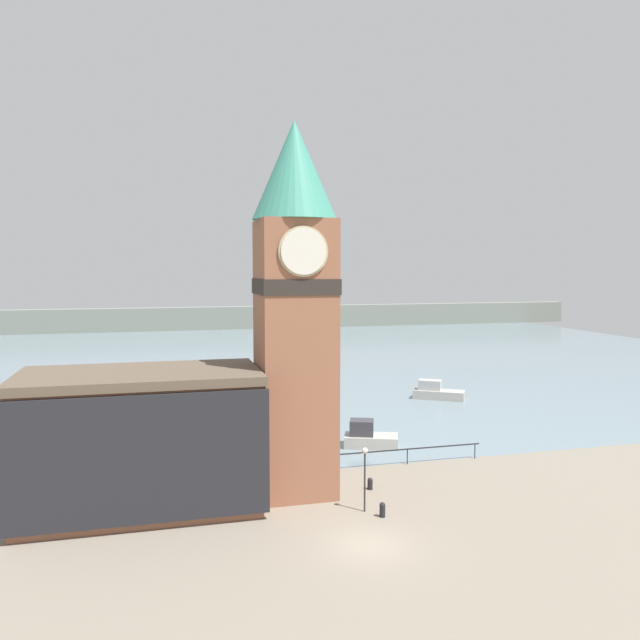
% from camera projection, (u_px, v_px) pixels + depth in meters
% --- Properties ---
extents(ground_plane, '(160.00, 160.00, 0.00)m').
position_uv_depth(ground_plane, '(368.00, 546.00, 30.21)').
color(ground_plane, gray).
extents(water, '(160.00, 120.00, 0.00)m').
position_uv_depth(water, '(221.00, 353.00, 99.23)').
color(water, gray).
rests_on(water, ground_plane).
extents(far_shoreline, '(180.00, 3.00, 5.00)m').
position_uv_depth(far_shoreline, '(203.00, 318.00, 137.60)').
color(far_shoreline, gray).
rests_on(far_shoreline, water).
extents(pier_railing, '(10.86, 0.08, 1.09)m').
position_uv_depth(pier_railing, '(407.00, 451.00, 42.75)').
color(pier_railing, '#232328').
rests_on(pier_railing, ground_plane).
extents(clock_tower, '(4.95, 4.95, 21.93)m').
position_uv_depth(clock_tower, '(295.00, 299.00, 36.57)').
color(clock_tower, '#935B42').
rests_on(clock_tower, ground_plane).
extents(pier_building, '(13.21, 7.24, 7.73)m').
position_uv_depth(pier_building, '(142.00, 440.00, 34.70)').
color(pier_building, '#935B42').
rests_on(pier_building, ground_plane).
extents(boat_near, '(4.48, 3.37, 2.01)m').
position_uv_depth(boat_near, '(368.00, 437.00, 47.08)').
color(boat_near, '#B7B2A8').
rests_on(boat_near, water).
extents(boat_far, '(5.36, 4.38, 1.93)m').
position_uv_depth(boat_far, '(437.00, 392.00, 64.29)').
color(boat_far, '#B7B2A8').
rests_on(boat_far, water).
extents(mooring_bollard_near, '(0.33, 0.33, 0.72)m').
position_uv_depth(mooring_bollard_near, '(370.00, 483.00, 37.89)').
color(mooring_bollard_near, black).
rests_on(mooring_bollard_near, ground_plane).
extents(mooring_bollard_far, '(0.33, 0.33, 0.81)m').
position_uv_depth(mooring_bollard_far, '(382.00, 509.00, 33.68)').
color(mooring_bollard_far, black).
rests_on(mooring_bollard_far, ground_plane).
extents(lamp_post, '(0.32, 0.32, 3.61)m').
position_uv_depth(lamp_post, '(365.00, 466.00, 34.27)').
color(lamp_post, '#2D2D33').
rests_on(lamp_post, ground_plane).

